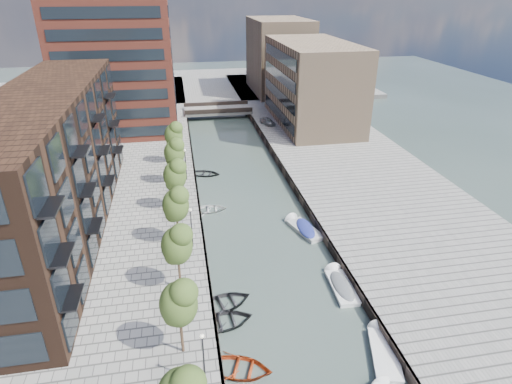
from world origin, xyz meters
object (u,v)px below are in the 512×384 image
object	(u,v)px
tree_2	(177,243)
sloop_4	(205,175)
sloop_0	(225,305)
car	(268,121)
tree_6	(174,134)
motorboat_4	(340,284)
sloop_1	(224,324)
tree_3	(176,203)
bridge	(218,110)
tree_5	(174,151)
sloop_2	(240,371)
motorboat_2	(383,349)
tree_4	(175,174)
tree_1	(178,301)
motorboat_3	(303,228)
sloop_3	(210,211)

from	to	relation	value
tree_2	sloop_4	bearing A→B (deg)	81.39
sloop_0	car	xyz separation A→B (m)	(13.05, 45.50, 1.62)
tree_6	car	xyz separation A→B (m)	(16.49, 15.75, -3.69)
tree_6	motorboat_4	world-z (taller)	tree_6
motorboat_4	sloop_1	bearing A→B (deg)	-165.23
tree_3	sloop_1	distance (m)	12.52
sloop_1	bridge	bearing A→B (deg)	-11.61
motorboat_4	sloop_4	bearing A→B (deg)	110.29
tree_5	tree_3	bearing A→B (deg)	-90.00
tree_2	motorboat_4	world-z (taller)	tree_2
sloop_2	tree_6	bearing A→B (deg)	26.41
motorboat_2	tree_4	bearing A→B (deg)	122.06
motorboat_4	car	distance (m)	45.00
tree_1	sloop_2	world-z (taller)	tree_1
tree_2	tree_5	distance (m)	21.00
sloop_1	motorboat_3	size ratio (longest dim) A/B	0.87
bridge	tree_6	distance (m)	27.63
tree_5	tree_6	size ratio (longest dim) A/B	1.00
tree_5	sloop_3	world-z (taller)	tree_5
tree_3	tree_2	bearing A→B (deg)	-90.00
tree_2	tree_4	size ratio (longest dim) A/B	1.00
tree_5	motorboat_4	size ratio (longest dim) A/B	1.16
tree_2	sloop_4	xyz separation A→B (m)	(3.84, 25.34, -5.31)
tree_3	bridge	bearing A→B (deg)	79.75
tree_3	sloop_4	xyz separation A→B (m)	(3.84, 18.34, -5.31)
sloop_4	tree_2	bearing A→B (deg)	-169.59
sloop_0	tree_2	bearing A→B (deg)	47.60
tree_2	sloop_1	size ratio (longest dim) A/B	1.25
tree_3	sloop_2	bearing A→B (deg)	-76.66
tree_2	car	size ratio (longest dim) A/B	1.63
tree_1	motorboat_3	xyz separation A→B (m)	(13.06, 15.70, -5.10)
tree_6	motorboat_3	distance (m)	23.85
sloop_0	tree_6	bearing A→B (deg)	-8.84
sloop_4	motorboat_2	xyz separation A→B (m)	(10.26, -33.84, 0.10)
bridge	tree_5	size ratio (longest dim) A/B	2.18
bridge	tree_1	distance (m)	61.71
tree_2	sloop_2	xyz separation A→B (m)	(3.69, -8.56, -5.31)
tree_3	sloop_4	size ratio (longest dim) A/B	1.43
sloop_1	sloop_4	xyz separation A→B (m)	(0.73, 29.24, 0.00)
bridge	car	world-z (taller)	bridge
sloop_0	motorboat_3	distance (m)	14.21
tree_5	sloop_1	world-z (taller)	tree_5
tree_4	motorboat_3	size ratio (longest dim) A/B	1.08
tree_5	car	xyz separation A→B (m)	(16.49, 22.75, -3.69)
tree_3	motorboat_3	distance (m)	14.12
tree_5	motorboat_4	bearing A→B (deg)	-58.39
tree_5	sloop_4	xyz separation A→B (m)	(3.84, 4.34, -5.31)
bridge	tree_3	bearing A→B (deg)	-100.25
tree_4	car	size ratio (longest dim) A/B	1.63
tree_5	motorboat_3	size ratio (longest dim) A/B	1.08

